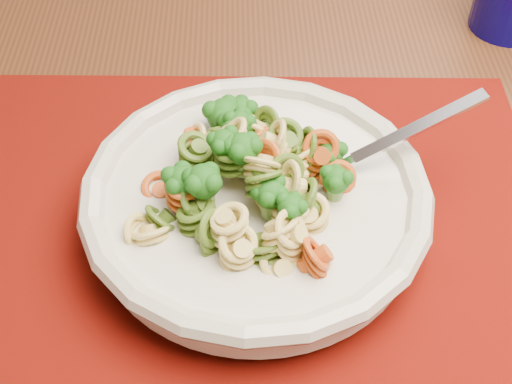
% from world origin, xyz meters
% --- Properties ---
extents(dining_table, '(1.48, 1.24, 0.74)m').
position_xyz_m(dining_table, '(-0.29, -0.24, 0.63)').
color(dining_table, '#482814').
rests_on(dining_table, ground).
extents(placemat, '(0.59, 0.52, 0.00)m').
position_xyz_m(placemat, '(-0.26, -0.38, 0.74)').
color(placemat, '#5D0903').
rests_on(placemat, dining_table).
extents(pasta_bowl, '(0.27, 0.27, 0.05)m').
position_xyz_m(pasta_bowl, '(-0.25, -0.38, 0.77)').
color(pasta_bowl, beige).
rests_on(pasta_bowl, placemat).
extents(pasta_broccoli_heap, '(0.23, 0.23, 0.06)m').
position_xyz_m(pasta_broccoli_heap, '(-0.25, -0.38, 0.79)').
color(pasta_broccoli_heap, '#EDD075').
rests_on(pasta_broccoli_heap, pasta_bowl).
extents(fork, '(0.16, 0.13, 0.08)m').
position_xyz_m(fork, '(-0.21, -0.35, 0.79)').
color(fork, silver).
rests_on(fork, pasta_bowl).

